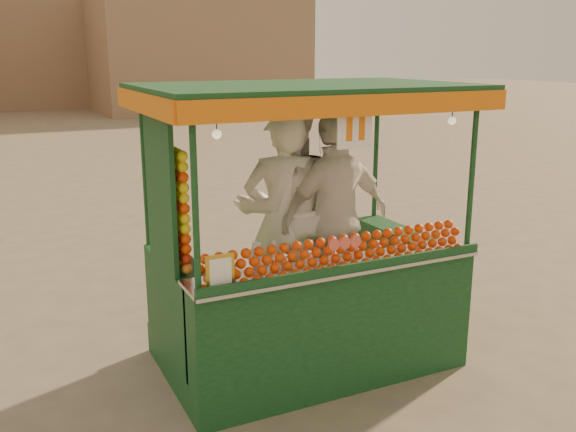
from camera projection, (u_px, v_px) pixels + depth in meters
name	position (u px, v px, depth m)	size (l,w,h in m)	color
ground	(283.00, 355.00, 5.53)	(90.00, 90.00, 0.00)	brown
building_right	(197.00, 54.00, 28.77)	(9.00, 6.00, 5.00)	#87634D
juice_cart	(304.00, 280.00, 5.15)	(2.56, 1.66, 2.33)	black
vendor_left	(283.00, 220.00, 5.34)	(0.75, 0.57, 1.83)	white
vendor_middle	(287.00, 210.00, 5.51)	(1.05, 0.88, 1.92)	silver
vendor_right	(335.00, 218.00, 5.45)	(1.09, 0.52, 1.81)	white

